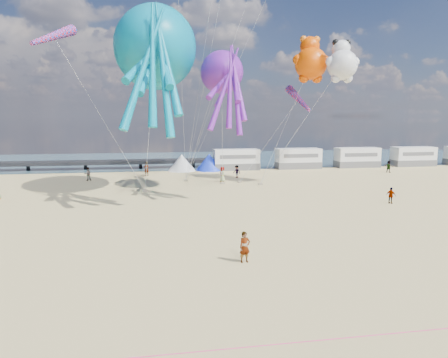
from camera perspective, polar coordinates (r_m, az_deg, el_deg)
ground at (r=19.58m, az=6.88°, el=-14.55°), size 120.00×120.00×0.00m
water at (r=72.82m, az=-5.14°, el=2.80°), size 120.00×120.00×0.00m
motorhome_0 at (r=58.63m, az=1.76°, el=2.80°), size 6.60×2.50×3.00m
motorhome_1 at (r=61.14m, az=10.55°, el=2.91°), size 6.60×2.50×3.00m
motorhome_2 at (r=64.96m, az=18.47°, el=2.94°), size 6.60×2.50×3.00m
motorhome_3 at (r=69.87m, az=25.40°, el=2.93°), size 6.60×2.50×3.00m
tent_white at (r=57.68m, az=-6.07°, el=2.35°), size 4.00×4.00×2.40m
tent_blue at (r=58.04m, az=-2.12°, el=2.44°), size 4.00×4.00×2.40m
rope_line at (r=15.35m, az=12.43°, el=-21.67°), size 34.00×0.03×0.03m
standing_person at (r=21.72m, az=2.99°, el=-9.68°), size 0.70×0.54×1.70m
beachgoer_1 at (r=51.37m, az=-18.89°, el=0.69°), size 0.93×0.76×1.66m
beachgoer_2 at (r=50.98m, az=1.83°, el=1.07°), size 0.98×0.97×1.60m
beachgoer_3 at (r=38.86m, az=22.75°, el=-2.19°), size 1.01×1.10×1.48m
beachgoer_4 at (r=60.40m, az=22.47°, el=1.66°), size 0.86×1.04×1.65m
beachgoer_5 at (r=53.54m, az=-11.02°, el=1.41°), size 1.70×1.38×1.82m
beachgoer_6 at (r=47.67m, az=-0.22°, el=0.68°), size 0.74×0.80×1.84m
sandbag_a at (r=42.31m, az=-11.24°, el=-1.67°), size 0.50×0.35×0.22m
sandbag_b at (r=46.40m, az=-0.19°, el=-0.56°), size 0.50×0.35×0.22m
sandbag_c at (r=45.68m, az=5.21°, el=-0.75°), size 0.50×0.35×0.22m
sandbag_d at (r=47.25m, az=2.30°, el=-0.40°), size 0.50×0.35×0.22m
sandbag_e at (r=48.49m, az=-5.49°, el=-0.19°), size 0.50×0.35×0.22m
kite_octopus_teal at (r=41.75m, az=-9.80°, el=17.91°), size 6.72×13.26×14.60m
kite_octopus_purple at (r=41.77m, az=-0.35°, el=14.99°), size 6.43×10.08×10.67m
kite_panda at (r=46.14m, az=16.55°, el=15.34°), size 4.95×4.83×5.45m
kite_teddy_orange at (r=47.82m, az=12.31°, el=15.80°), size 5.66×5.51×6.23m
windsock_left at (r=43.12m, az=-23.19°, el=18.24°), size 3.35×7.20×7.22m
windsock_mid at (r=47.49m, az=10.62°, el=11.16°), size 1.51×6.20×6.14m
windsock_right at (r=45.08m, az=-1.12°, el=13.87°), size 1.16×4.38×4.34m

